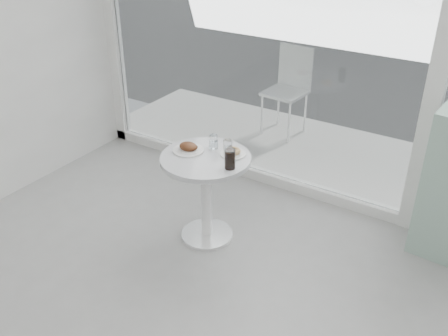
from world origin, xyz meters
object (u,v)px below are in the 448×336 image
Objects in this scene: water_tumbler_b at (228,147)px; plate_donut at (233,152)px; patio_chair at (289,85)px; main_table at (206,181)px; plate_fritter at (189,148)px; water_tumbler_a at (213,142)px; cola_glass at (230,159)px.

plate_donut is at bearing -5.31° from water_tumbler_b.
plate_donut is at bearing -71.26° from patio_chair.
patio_chair is (-0.34, 2.22, 0.07)m from main_table.
main_table is 3.07× the size of plate_fritter.
plate_fritter is at bearing 177.35° from main_table.
main_table is 0.32m from plate_donut.
patio_chair is 2.23m from plate_fritter.
plate_fritter is at bearing -153.62° from water_tumbler_b.
main_table is 2.25m from patio_chair.
plate_donut reaches higher than main_table.
plate_donut is at bearing 40.24° from main_table.
patio_chair is at bearing 98.73° from water_tumbler_a.
water_tumbler_b reaches higher than plate_fritter.
cola_glass is (0.43, -0.06, 0.05)m from plate_fritter.
plate_fritter is 0.36m from plate_donut.
patio_chair is 2.36m from cola_glass.
main_table is at bearing -139.76° from plate_donut.
plate_fritter is 2.23× the size of water_tumbler_b.
plate_donut is at bearing 21.90° from plate_fritter.
main_table is 0.30m from plate_fritter.
plate_fritter is 0.31m from water_tumbler_b.
plate_fritter is at bearing -80.51° from patio_chair.
patio_chair is 4.97× the size of plate_donut.
water_tumbler_b is 0.25m from cola_glass.
plate_donut is (0.17, 0.14, 0.24)m from main_table.
cola_glass is (0.29, -0.21, 0.02)m from water_tumbler_a.
main_table is at bearing -80.35° from water_tumbler_a.
water_tumbler_b is (0.28, 0.14, 0.02)m from plate_fritter.
plate_fritter is at bearing -158.10° from plate_donut.
main_table is 4.96× the size of cola_glass.
plate_donut is at bearing -4.04° from water_tumbler_a.
plate_donut is (0.33, 0.13, -0.01)m from plate_fritter.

